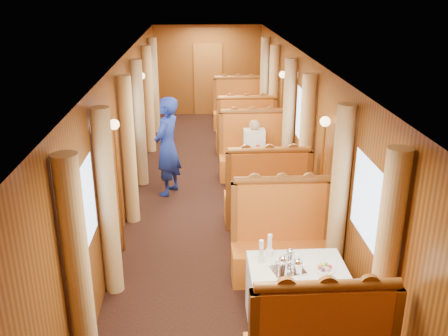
{
  "coord_description": "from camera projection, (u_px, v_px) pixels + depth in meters",
  "views": [
    {
      "loc": [
        -0.29,
        -8.12,
        3.66
      ],
      "look_at": [
        0.07,
        -1.25,
        1.05
      ],
      "focal_mm": 40.0,
      "sensor_mm": 36.0,
      "label": 1
    }
  ],
  "objects": [
    {
      "name": "tea_tray",
      "position": [
        287.0,
        270.0,
        5.32
      ],
      "size": [
        0.4,
        0.34,
        0.01
      ],
      "primitive_type": "cube",
      "rotation": [
        0.0,
        0.0,
        0.26
      ],
      "color": "silver",
      "rests_on": "table_near"
    },
    {
      "name": "curtain_right_near_a",
      "position": [
        385.0,
        270.0,
        4.55
      ],
      "size": [
        0.22,
        0.22,
        2.35
      ],
      "primitive_type": "cylinder",
      "color": "#DBB070",
      "rests_on": "floor"
    },
    {
      "name": "curtain_right_far_b",
      "position": [
        264.0,
        85.0,
        12.54
      ],
      "size": [
        0.22,
        0.22,
        2.35
      ],
      "primitive_type": "cylinder",
      "color": "#DBB070",
      "rests_on": "floor"
    },
    {
      "name": "window_left_far",
      "position": [
        146.0,
        81.0,
        11.58
      ],
      "size": [
        0.01,
        1.2,
        0.9
      ],
      "primitive_type": null,
      "rotation": [
        1.57,
        0.0,
        1.57
      ],
      "color": "#94ADD0",
      "rests_on": "wall_left"
    },
    {
      "name": "banquette_far_aft",
      "position": [
        238.0,
        112.0,
        13.0
      ],
      "size": [
        1.3,
        0.55,
        1.34
      ],
      "color": "#B13C13",
      "rests_on": "floor"
    },
    {
      "name": "passenger",
      "position": [
        254.0,
        144.0,
        9.41
      ],
      "size": [
        0.4,
        0.44,
        0.76
      ],
      "color": "beige",
      "rests_on": "banquette_mid_aft"
    },
    {
      "name": "fruit_plate",
      "position": [
        325.0,
        268.0,
        5.33
      ],
      "size": [
        0.23,
        0.23,
        0.05
      ],
      "rotation": [
        0.0,
        0.0,
        0.3
      ],
      "color": "white",
      "rests_on": "table_near"
    },
    {
      "name": "cup_inboard",
      "position": [
        261.0,
        253.0,
        5.45
      ],
      "size": [
        0.08,
        0.08,
        0.26
      ],
      "rotation": [
        0.0,
        0.0,
        -0.36
      ],
      "color": "white",
      "rests_on": "table_near"
    },
    {
      "name": "window_right_near",
      "position": [
        371.0,
        206.0,
        5.19
      ],
      "size": [
        0.01,
        1.2,
        0.9
      ],
      "primitive_type": null,
      "rotation": [
        1.57,
        0.0,
        -1.57
      ],
      "color": "#94ADD0",
      "rests_on": "wall_right"
    },
    {
      "name": "sconce_left_aft",
      "position": [
        143.0,
        101.0,
        9.97
      ],
      "size": [
        0.14,
        0.14,
        1.95
      ],
      "color": "#BF8C3F",
      "rests_on": "floor"
    },
    {
      "name": "curtain_right_mid_b",
      "position": [
        288.0,
        122.0,
        9.28
      ],
      "size": [
        0.22,
        0.22,
        2.35
      ],
      "primitive_type": "cylinder",
      "color": "#DBB070",
      "rests_on": "floor"
    },
    {
      "name": "curtain_right_near_b",
      "position": [
        339.0,
        200.0,
        6.01
      ],
      "size": [
        0.22,
        0.22,
        2.35
      ],
      "primitive_type": "cylinder",
      "color": "#DBB070",
      "rests_on": "floor"
    },
    {
      "name": "window_right_far",
      "position": [
        273.0,
        80.0,
        11.72
      ],
      "size": [
        0.01,
        1.2,
        0.9
      ],
      "primitive_type": null,
      "rotation": [
        1.57,
        0.0,
        -1.57
      ],
      "color": "#94ADD0",
      "rests_on": "wall_right"
    },
    {
      "name": "curtain_left_mid_a",
      "position": [
        129.0,
        151.0,
        7.68
      ],
      "size": [
        0.22,
        0.22,
        2.35
      ],
      "primitive_type": "cylinder",
      "color": "#DBB070",
      "rests_on": "floor"
    },
    {
      "name": "banquette_mid_fwd",
      "position": [
        266.0,
        199.0,
        7.84
      ],
      "size": [
        1.3,
        0.55,
        1.34
      ],
      "color": "#B13C13",
      "rests_on": "floor"
    },
    {
      "name": "rose_vase_mid",
      "position": [
        258.0,
        149.0,
        8.59
      ],
      "size": [
        0.06,
        0.06,
        0.36
      ],
      "rotation": [
        0.0,
        0.0,
        0.37
      ],
      "color": "silver",
      "rests_on": "table_mid"
    },
    {
      "name": "curtain_left_near_a",
      "position": [
        79.0,
        279.0,
        4.42
      ],
      "size": [
        0.22,
        0.22,
        2.35
      ],
      "primitive_type": "cylinder",
      "color": "#DBB070",
      "rests_on": "floor"
    },
    {
      "name": "banquette_far_fwd",
      "position": [
        246.0,
        134.0,
        11.11
      ],
      "size": [
        1.3,
        0.55,
        1.34
      ],
      "color": "#B13C13",
      "rests_on": "floor"
    },
    {
      "name": "curtain_left_far_a",
      "position": [
        149.0,
        100.0,
        10.95
      ],
      "size": [
        0.22,
        0.22,
        2.35
      ],
      "primitive_type": "cylinder",
      "color": "#DBB070",
      "rests_on": "floor"
    },
    {
      "name": "rose_vase_far",
      "position": [
        240.0,
        101.0,
        11.9
      ],
      "size": [
        0.06,
        0.06,
        0.36
      ],
      "rotation": [
        0.0,
        0.0,
        0.12
      ],
      "color": "silver",
      "rests_on": "table_far"
    },
    {
      "name": "curtain_left_near_b",
      "position": [
        108.0,
        205.0,
        5.87
      ],
      "size": [
        0.22,
        0.22,
        2.35
      ],
      "primitive_type": "cylinder",
      "color": "#DBB070",
      "rests_on": "floor"
    },
    {
      "name": "wall_left",
      "position": [
        127.0,
        132.0,
        8.38
      ],
      "size": [
        0.01,
        12.0,
        2.5
      ],
      "primitive_type": null,
      "rotation": [
        1.57,
        0.0,
        1.57
      ],
      "color": "brown",
      "rests_on": "floor"
    },
    {
      "name": "wall_far",
      "position": [
        208.0,
        70.0,
        14.06
      ],
      "size": [
        3.0,
        0.01,
        2.5
      ],
      "primitive_type": null,
      "rotation": [
        1.57,
        0.0,
        0.0
      ],
      "color": "brown",
      "rests_on": "floor"
    },
    {
      "name": "window_right_mid",
      "position": [
        303.0,
        118.0,
        8.46
      ],
      "size": [
        0.01,
        1.2,
        0.9
      ],
      "primitive_type": null,
      "rotation": [
        1.57,
        0.0,
        -1.57
      ],
      "color": "#94ADD0",
      "rests_on": "wall_right"
    },
    {
      "name": "cup_outboard",
      "position": [
        270.0,
        247.0,
        5.57
      ],
      "size": [
        0.08,
        0.08,
        0.26
      ],
      "rotation": [
        0.0,
        0.0,
        0.37
      ],
      "color": "white",
      "rests_on": "table_near"
    },
    {
      "name": "curtain_left_far_b",
      "position": [
        154.0,
        86.0,
        12.41
      ],
      "size": [
        0.22,
        0.22,
        2.35
      ],
      "primitive_type": "cylinder",
      "color": "#DBB070",
      "rests_on": "floor"
    },
    {
      "name": "teapot_back",
      "position": [
        290.0,
        257.0,
        5.47
      ],
      "size": [
        0.16,
        0.13,
        0.12
      ],
      "primitive_type": null,
      "rotation": [
        0.0,
        0.0,
        0.18
      ],
      "color": "silver",
      "rests_on": "tea_tray"
    },
    {
      "name": "steward",
      "position": [
        167.0,
        147.0,
        8.81
      ],
      "size": [
        0.65,
        0.77,
        1.78
      ],
      "primitive_type": "imported",
      "rotation": [
        0.0,
        0.0,
        -1.99
      ],
      "color": "navy",
      "rests_on": "floor"
    },
    {
      "name": "ceiling",
      "position": [
        216.0,
        56.0,
        8.01
      ],
      "size": [
        3.0,
        12.0,
        0.01
      ],
      "primitive_type": null,
      "rotation": [
        3.14,
        0.0,
        0.0
      ],
      "color": "silver",
      "rests_on": "wall_left"
    },
    {
      "name": "curtain_right_mid_a",
      "position": [
        306.0,
        148.0,
        7.82
      ],
      "size": [
        0.22,
        0.22,
        2.35
      ],
      "primitive_type": "cylinder",
      "color": "#DBB070",
      "rests_on": "floor"
    },
    {
      "name": "table_mid",
      "position": [
        259.0,
        178.0,
        8.8
      ],
      "size": [
        1.05,
        0.72,
        0.75
      ],
      "primitive_type": "cube",
      "color": "white",
      "rests_on": "floor"
    },
    {
      "name": "window_left_mid",
      "position": [
        127.0,
        121.0,
        8.31
      ],
      "size": [
        0.01,
        1.2,
        0.9
      ],
      "primitive_type": null,
      "rotation": [
        1.57,
        0.0,
        1.57
      ],
      "color": "#94ADD0",
      "rests_on": "wall_left"
    },
    {
      "name": "teapot_left",
      "position": [
        283.0,
        265.0,
        5.31
      ],
      "size": [
        0.17,
        0.13,
        0.13
      ],
      "primitive_type": null,
      "rotation": [
        0.0,
        0.0,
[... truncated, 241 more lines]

